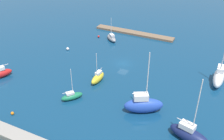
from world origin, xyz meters
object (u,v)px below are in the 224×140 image
sailboat_blue_far_north (143,105)px  mooring_buoy_white (68,49)px  sailboat_green_far_south (72,96)px  mooring_buoy_orange (12,113)px  pier_dock (134,33)px  sailboat_yellow_by_breakwater (98,78)px  sailboat_white_mid_basin (219,77)px  sailboat_navy_east_end (189,134)px  mooring_buoy_red (99,36)px  sailboat_gray_along_channel (111,38)px

sailboat_blue_far_north → mooring_buoy_white: sailboat_blue_far_north is taller
sailboat_green_far_south → mooring_buoy_orange: size_ratio=11.56×
mooring_buoy_white → pier_dock: bearing=-123.0°
sailboat_yellow_by_breakwater → sailboat_blue_far_north: 14.04m
sailboat_yellow_by_breakwater → sailboat_blue_far_north: bearing=70.0°
sailboat_white_mid_basin → sailboat_navy_east_end: (2.24, 20.58, -0.32)m
sailboat_white_mid_basin → mooring_buoy_red: sailboat_white_mid_basin is taller
pier_dock → sailboat_white_mid_basin: (-27.69, 18.03, 1.32)m
pier_dock → sailboat_green_far_south: bearing=92.1°
sailboat_white_mid_basin → sailboat_blue_far_north: (11.73, 16.94, 0.05)m
sailboat_green_far_south → sailboat_blue_far_north: size_ratio=0.55×
sailboat_green_far_south → sailboat_yellow_by_breakwater: sailboat_yellow_by_breakwater is taller
mooring_buoy_orange → sailboat_blue_far_north: bearing=-151.9°
sailboat_green_far_south → sailboat_navy_east_end: bearing=-54.4°
sailboat_yellow_by_breakwater → mooring_buoy_red: sailboat_yellow_by_breakwater is taller
pier_dock → sailboat_navy_east_end: sailboat_navy_east_end is taller
sailboat_gray_along_channel → sailboat_yellow_by_breakwater: 22.86m
sailboat_navy_east_end → mooring_buoy_orange: size_ratio=20.14×
sailboat_gray_along_channel → mooring_buoy_red: (4.64, -0.38, -0.55)m
pier_dock → sailboat_yellow_by_breakwater: size_ratio=3.50×
sailboat_yellow_by_breakwater → mooring_buoy_orange: 19.54m
pier_dock → sailboat_yellow_by_breakwater: (-3.03, 29.54, 0.74)m
sailboat_gray_along_channel → sailboat_blue_far_north: 33.78m
sailboat_green_far_south → sailboat_blue_far_north: sailboat_blue_far_north is taller
sailboat_green_far_south → sailboat_gray_along_channel: sailboat_green_far_south is taller
sailboat_green_far_south → sailboat_gray_along_channel: size_ratio=1.00×
pier_dock → sailboat_green_far_south: sailboat_green_far_south is taller
sailboat_white_mid_basin → mooring_buoy_white: size_ratio=17.04×
mooring_buoy_white → sailboat_navy_east_end: bearing=152.7°
sailboat_white_mid_basin → sailboat_yellow_by_breakwater: sailboat_white_mid_basin is taller
sailboat_navy_east_end → mooring_buoy_red: size_ratio=19.00×
sailboat_yellow_by_breakwater → sailboat_blue_far_north: size_ratio=0.57×
sailboat_gray_along_channel → mooring_buoy_white: 13.93m
pier_dock → sailboat_white_mid_basin: sailboat_white_mid_basin is taller
mooring_buoy_orange → sailboat_gray_along_channel: bearing=-93.0°
sailboat_white_mid_basin → sailboat_yellow_by_breakwater: size_ratio=1.90×
sailboat_navy_east_end → mooring_buoy_white: bearing=166.9°
pier_dock → sailboat_blue_far_north: size_ratio=2.01×
sailboat_blue_far_north → mooring_buoy_white: 32.53m
mooring_buoy_white → sailboat_blue_far_north: bearing=150.7°
mooring_buoy_white → mooring_buoy_red: size_ratio=1.26×
sailboat_navy_east_end → mooring_buoy_white: (37.83, -19.56, -0.91)m
sailboat_green_far_south → sailboat_white_mid_basin: size_ratio=0.51×
pier_dock → mooring_buoy_red: mooring_buoy_red is taller
sailboat_white_mid_basin → mooring_buoy_red: 38.00m
sailboat_white_mid_basin → sailboat_yellow_by_breakwater: (24.66, 11.51, -0.58)m
mooring_buoy_orange → sailboat_green_far_south: bearing=-129.5°
pier_dock → sailboat_green_far_south: (-1.36, 37.65, 0.44)m
sailboat_gray_along_channel → sailboat_blue_far_north: size_ratio=0.55×
sailboat_green_far_south → sailboat_gray_along_channel: bearing=48.3°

